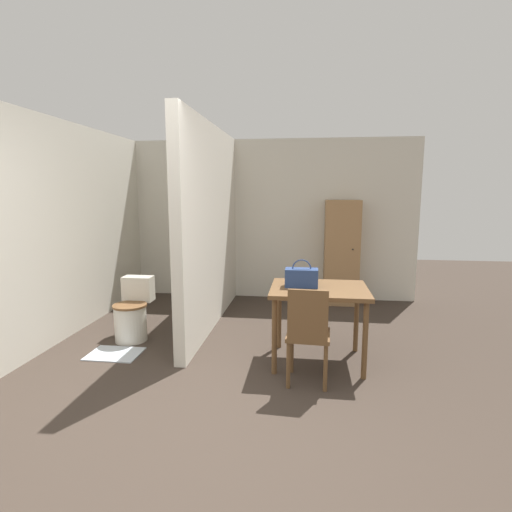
{
  "coord_description": "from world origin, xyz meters",
  "views": [
    {
      "loc": [
        0.78,
        -2.38,
        1.69
      ],
      "look_at": [
        0.27,
        1.65,
        1.04
      ],
      "focal_mm": 28.0,
      "sensor_mm": 36.0,
      "label": 1
    }
  ],
  "objects": [
    {
      "name": "ground_plane",
      "position": [
        0.0,
        0.0,
        0.0
      ],
      "size": [
        16.0,
        16.0,
        0.0
      ],
      "primitive_type": "plane",
      "color": "#382D26"
    },
    {
      "name": "wooden_chair",
      "position": [
        0.81,
        0.97,
        0.48
      ],
      "size": [
        0.4,
        0.4,
        0.89
      ],
      "rotation": [
        0.0,
        0.0,
        -0.06
      ],
      "color": "brown",
      "rests_on": "ground_plane"
    },
    {
      "name": "dining_table",
      "position": [
        0.91,
        1.47,
        0.67
      ],
      "size": [
        0.94,
        0.77,
        0.76
      ],
      "color": "brown",
      "rests_on": "ground_plane"
    },
    {
      "name": "wall_left",
      "position": [
        -2.04,
        1.96,
        1.25
      ],
      "size": [
        0.12,
        4.93,
        2.5
      ],
      "color": "beige",
      "rests_on": "ground_plane"
    },
    {
      "name": "bath_mat",
      "position": [
        -1.2,
        1.38,
        0.01
      ],
      "size": [
        0.53,
        0.4,
        0.01
      ],
      "color": "#B2BCC6",
      "rests_on": "ground_plane"
    },
    {
      "name": "wooden_cabinet",
      "position": [
        1.31,
        3.7,
        0.79
      ],
      "size": [
        0.51,
        0.43,
        1.57
      ],
      "color": "#997047",
      "rests_on": "ground_plane"
    },
    {
      "name": "wall_back",
      "position": [
        0.0,
        3.99,
        1.25
      ],
      "size": [
        4.95,
        0.12,
        2.5
      ],
      "color": "beige",
      "rests_on": "ground_plane"
    },
    {
      "name": "partition_wall",
      "position": [
        -0.42,
        2.54,
        1.25
      ],
      "size": [
        0.12,
        2.77,
        2.5
      ],
      "color": "beige",
      "rests_on": "ground_plane"
    },
    {
      "name": "toilet",
      "position": [
        -1.2,
        1.85,
        0.3
      ],
      "size": [
        0.38,
        0.53,
        0.7
      ],
      "color": "silver",
      "rests_on": "ground_plane"
    },
    {
      "name": "handbag",
      "position": [
        0.74,
        1.48,
        0.86
      ],
      "size": [
        0.32,
        0.17,
        0.27
      ],
      "color": "navy",
      "rests_on": "dining_table"
    }
  ]
}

